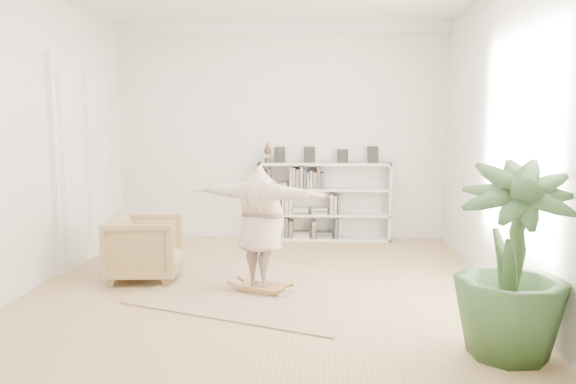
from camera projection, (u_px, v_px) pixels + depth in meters
The scene contains 9 objects.
floor at pixel (263, 289), 6.74m from camera, with size 6.00×6.00×0.00m, color #A07F52.
room_shell at pixel (280, 28), 9.19m from camera, with size 6.00×6.00×6.00m.
doors at pixel (83, 163), 7.99m from camera, with size 0.09×1.78×2.92m.
bookshelf at pixel (324, 202), 9.40m from camera, with size 2.20×0.35×1.64m.
armchair at pixel (145, 248), 7.12m from camera, with size 0.86×0.89×0.81m, color tan.
rug at pixel (261, 292), 6.59m from camera, with size 2.50×2.00×0.02m, color tan.
rocker_board at pixel (261, 287), 6.58m from camera, with size 0.60×0.48×0.11m.
person at pixel (261, 223), 6.48m from camera, with size 1.73×0.47×1.41m, color #C7A995.
houseplant at pixel (512, 260), 4.73m from camera, with size 0.94×0.94×1.68m, color #2D4D26.
Camera 1 is at (0.68, -6.50, 2.03)m, focal length 35.00 mm.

